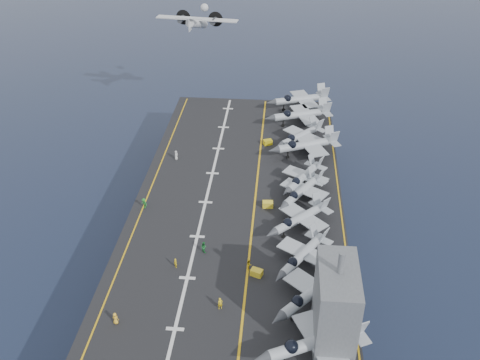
# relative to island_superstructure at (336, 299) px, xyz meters

# --- Properties ---
(ground) EXTENTS (500.00, 500.00, 0.00)m
(ground) POSITION_rel_island_superstructure_xyz_m (-15.00, 30.00, -17.90)
(ground) COLOR #142135
(ground) RESTS_ON ground
(hull) EXTENTS (36.00, 90.00, 10.00)m
(hull) POSITION_rel_island_superstructure_xyz_m (-15.00, 30.00, -12.90)
(hull) COLOR #56595E
(hull) RESTS_ON ground
(flight_deck) EXTENTS (38.00, 92.00, 0.40)m
(flight_deck) POSITION_rel_island_superstructure_xyz_m (-15.00, 30.00, -7.70)
(flight_deck) COLOR black
(flight_deck) RESTS_ON hull
(foul_line) EXTENTS (0.35, 90.00, 0.02)m
(foul_line) POSITION_rel_island_superstructure_xyz_m (-12.00, 30.00, -7.48)
(foul_line) COLOR gold
(foul_line) RESTS_ON flight_deck
(landing_centerline) EXTENTS (0.50, 90.00, 0.02)m
(landing_centerline) POSITION_rel_island_superstructure_xyz_m (-21.00, 30.00, -7.48)
(landing_centerline) COLOR silver
(landing_centerline) RESTS_ON flight_deck
(deck_edge_port) EXTENTS (0.25, 90.00, 0.02)m
(deck_edge_port) POSITION_rel_island_superstructure_xyz_m (-32.00, 30.00, -7.48)
(deck_edge_port) COLOR gold
(deck_edge_port) RESTS_ON flight_deck
(deck_edge_stbd) EXTENTS (0.25, 90.00, 0.02)m
(deck_edge_stbd) POSITION_rel_island_superstructure_xyz_m (3.50, 30.00, -7.48)
(deck_edge_stbd) COLOR gold
(deck_edge_stbd) RESTS_ON flight_deck
(island_superstructure) EXTENTS (5.00, 10.00, 15.00)m
(island_superstructure) POSITION_rel_island_superstructure_xyz_m (0.00, 0.00, 0.00)
(island_superstructure) COLOR #56595E
(island_superstructure) RESTS_ON flight_deck
(fighter_jet_0) EXTENTS (18.34, 15.91, 5.35)m
(fighter_jet_0) POSITION_rel_island_superstructure_xyz_m (-2.29, -2.78, -4.82)
(fighter_jet_0) COLOR #9CA5AC
(fighter_jet_0) RESTS_ON flight_deck
(fighter_jet_1) EXTENTS (16.91, 17.35, 5.06)m
(fighter_jet_1) POSITION_rel_island_superstructure_xyz_m (-2.44, 6.11, -4.97)
(fighter_jet_1) COLOR #9CA4AC
(fighter_jet_1) RESTS_ON flight_deck
(fighter_jet_2) EXTENTS (14.53, 15.87, 4.59)m
(fighter_jet_2) POSITION_rel_island_superstructure_xyz_m (-3.65, 14.40, -5.21)
(fighter_jet_2) COLOR gray
(fighter_jet_2) RESTS_ON flight_deck
(fighter_jet_3) EXTENTS (15.96, 15.88, 4.69)m
(fighter_jet_3) POSITION_rel_island_superstructure_xyz_m (-3.94, 23.62, -5.15)
(fighter_jet_3) COLOR gray
(fighter_jet_3) RESTS_ON flight_deck
(fighter_jet_4) EXTENTS (14.47, 15.83, 4.57)m
(fighter_jet_4) POSITION_rel_island_superstructure_xyz_m (-3.48, 32.14, -5.21)
(fighter_jet_4) COLOR #9EA6AF
(fighter_jet_4) RESTS_ON flight_deck
(fighter_jet_5) EXTENTS (14.03, 15.60, 4.52)m
(fighter_jet_5) POSITION_rel_island_superstructure_xyz_m (-3.17, 36.87, -5.24)
(fighter_jet_5) COLOR #8C939B
(fighter_jet_5) RESTS_ON flight_deck
(fighter_jet_6) EXTENTS (18.01, 15.32, 5.29)m
(fighter_jet_6) POSITION_rel_island_superstructure_xyz_m (-2.28, 48.83, -4.85)
(fighter_jet_6) COLOR gray
(fighter_jet_6) RESTS_ON flight_deck
(fighter_jet_7) EXTENTS (16.03, 16.32, 4.77)m
(fighter_jet_7) POSITION_rel_island_superstructure_xyz_m (-3.49, 53.22, -5.11)
(fighter_jet_7) COLOR #969FA7
(fighter_jet_7) RESTS_ON flight_deck
(fighter_jet_8) EXTENTS (18.36, 15.27, 5.45)m
(fighter_jet_8) POSITION_rel_island_superstructure_xyz_m (-3.29, 62.99, -4.77)
(fighter_jet_8) COLOR #9DA4AF
(fighter_jet_8) RESTS_ON flight_deck
(tow_cart_a) EXTENTS (2.07, 1.71, 1.06)m
(tow_cart_a) POSITION_rel_island_superstructure_xyz_m (-10.57, 11.53, -6.97)
(tow_cart_a) COLOR gold
(tow_cart_a) RESTS_ON flight_deck
(tow_cart_b) EXTENTS (1.96, 1.35, 1.13)m
(tow_cart_b) POSITION_rel_island_superstructure_xyz_m (-9.60, 29.50, -6.94)
(tow_cart_b) COLOR yellow
(tow_cart_b) RESTS_ON flight_deck
(tow_cart_c) EXTENTS (2.14, 1.80, 1.10)m
(tow_cart_c) POSITION_rel_island_superstructure_xyz_m (-10.55, 52.75, -6.95)
(tow_cart_c) COLOR gold
(tow_cart_c) RESTS_ON flight_deck
(crew_0) EXTENTS (1.25, 0.97, 1.86)m
(crew_0) POSITION_rel_island_superstructure_xyz_m (-29.26, 0.37, -6.57)
(crew_0) COLOR yellow
(crew_0) RESTS_ON flight_deck
(crew_1) EXTENTS (1.18, 1.17, 1.66)m
(crew_1) POSITION_rel_island_superstructure_xyz_m (-23.18, 12.25, -6.67)
(crew_1) COLOR yellow
(crew_1) RESTS_ON flight_deck
(crew_2) EXTENTS (1.41, 1.37, 1.97)m
(crew_2) POSITION_rel_island_superstructure_xyz_m (-19.34, 16.31, -6.52)
(crew_2) COLOR #208737
(crew_2) RESTS_ON flight_deck
(crew_3) EXTENTS (1.45, 1.33, 2.01)m
(crew_3) POSITION_rel_island_superstructure_xyz_m (-31.71, 27.37, -6.50)
(crew_3) COLOR #1F7B26
(crew_3) RESTS_ON flight_deck
(crew_5) EXTENTS (0.99, 1.30, 1.96)m
(crew_5) POSITION_rel_island_superstructure_xyz_m (-29.15, 44.87, -6.52)
(crew_5) COLOR silver
(crew_5) RESTS_ON flight_deck
(crew_6) EXTENTS (1.38, 1.19, 1.94)m
(crew_6) POSITION_rel_island_superstructure_xyz_m (-15.29, 4.27, -6.53)
(crew_6) COLOR yellow
(crew_6) RESTS_ON flight_deck
(crew_7) EXTENTS (0.97, 1.23, 1.82)m
(crew_7) POSITION_rel_island_superstructure_xyz_m (-11.81, 12.87, -6.59)
(crew_7) COLOR yellow
(crew_7) RESTS_ON flight_deck
(transport_plane) EXTENTS (21.78, 16.14, 4.79)m
(transport_plane) POSITION_rel_island_superstructure_xyz_m (-29.51, 80.58, 10.09)
(transport_plane) COLOR white
(fighter_jet_9) EXTENTS (18.36, 15.27, 5.45)m
(fighter_jet_9) POSITION_rel_island_superstructure_xyz_m (-3.29, 71.49, -4.77)
(fighter_jet_9) COLOR #9DA4AF
(fighter_jet_9) RESTS_ON flight_deck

